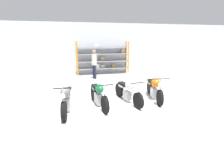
{
  "coord_description": "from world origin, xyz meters",
  "views": [
    {
      "loc": [
        -1.61,
        -6.3,
        2.47
      ],
      "look_at": [
        0.0,
        0.4,
        0.7
      ],
      "focal_mm": 28.0,
      "sensor_mm": 36.0,
      "label": 1
    }
  ],
  "objects_px": {
    "shelving_rack": "(104,58)",
    "motorcycle_grey": "(66,99)",
    "motorcycle_orange": "(155,88)",
    "person_browsing": "(94,62)",
    "motorcycle_white": "(128,91)",
    "motorcycle_green": "(99,95)"
  },
  "relations": [
    {
      "from": "shelving_rack",
      "to": "motorcycle_green",
      "type": "relative_size",
      "value": 1.78
    },
    {
      "from": "motorcycle_green",
      "to": "shelving_rack",
      "type": "bearing_deg",
      "value": 160.4
    },
    {
      "from": "motorcycle_white",
      "to": "motorcycle_grey",
      "type": "bearing_deg",
      "value": -91.93
    },
    {
      "from": "motorcycle_green",
      "to": "motorcycle_white",
      "type": "xyz_separation_m",
      "value": [
        1.21,
        0.09,
        0.03
      ]
    },
    {
      "from": "shelving_rack",
      "to": "motorcycle_white",
      "type": "relative_size",
      "value": 1.75
    },
    {
      "from": "motorcycle_orange",
      "to": "person_browsing",
      "type": "bearing_deg",
      "value": -146.83
    },
    {
      "from": "motorcycle_white",
      "to": "motorcycle_orange",
      "type": "height_order",
      "value": "motorcycle_orange"
    },
    {
      "from": "motorcycle_green",
      "to": "motorcycle_orange",
      "type": "xyz_separation_m",
      "value": [
        2.4,
        0.18,
        0.07
      ]
    },
    {
      "from": "motorcycle_grey",
      "to": "motorcycle_white",
      "type": "relative_size",
      "value": 1.0
    },
    {
      "from": "motorcycle_orange",
      "to": "motorcycle_white",
      "type": "bearing_deg",
      "value": -75.0
    },
    {
      "from": "shelving_rack",
      "to": "motorcycle_orange",
      "type": "bearing_deg",
      "value": -80.38
    },
    {
      "from": "motorcycle_green",
      "to": "motorcycle_white",
      "type": "bearing_deg",
      "value": 87.33
    },
    {
      "from": "shelving_rack",
      "to": "motorcycle_grey",
      "type": "relative_size",
      "value": 1.76
    },
    {
      "from": "motorcycle_white",
      "to": "person_browsing",
      "type": "relative_size",
      "value": 1.17
    },
    {
      "from": "person_browsing",
      "to": "motorcycle_orange",
      "type": "bearing_deg",
      "value": 85.19
    },
    {
      "from": "motorcycle_orange",
      "to": "motorcycle_grey",
      "type": "bearing_deg",
      "value": -72.21
    },
    {
      "from": "motorcycle_white",
      "to": "person_browsing",
      "type": "height_order",
      "value": "person_browsing"
    },
    {
      "from": "shelving_rack",
      "to": "motorcycle_grey",
      "type": "height_order",
      "value": "shelving_rack"
    },
    {
      "from": "motorcycle_green",
      "to": "motorcycle_grey",
      "type": "bearing_deg",
      "value": -84.36
    },
    {
      "from": "motorcycle_white",
      "to": "person_browsing",
      "type": "distance_m",
      "value": 4.75
    },
    {
      "from": "motorcycle_green",
      "to": "person_browsing",
      "type": "xyz_separation_m",
      "value": [
        0.51,
        4.75,
        0.66
      ]
    },
    {
      "from": "motorcycle_grey",
      "to": "person_browsing",
      "type": "xyz_separation_m",
      "value": [
        1.7,
        5.02,
        0.63
      ]
    }
  ]
}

